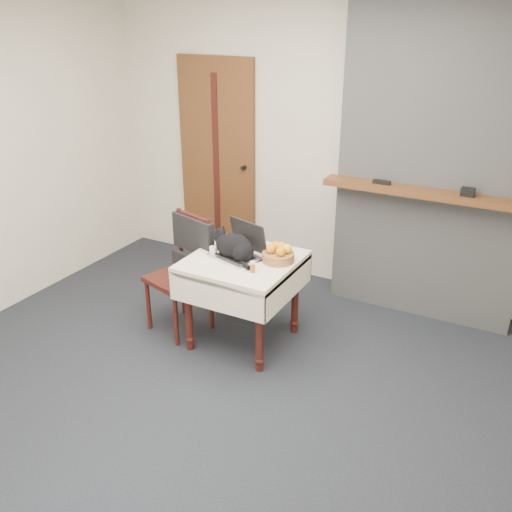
{
  "coord_description": "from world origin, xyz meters",
  "views": [
    {
      "loc": [
        1.73,
        -2.69,
        2.42
      ],
      "look_at": [
        -0.04,
        0.61,
        0.77
      ],
      "focal_mm": 40.0,
      "sensor_mm": 36.0,
      "label": 1
    }
  ],
  "objects_px": {
    "laptop": "(240,248)",
    "chair": "(187,257)",
    "fruit_basket": "(279,254)",
    "cream_jar": "(213,251)",
    "pill_bottle": "(253,267)",
    "side_table": "(243,273)",
    "cat": "(235,247)",
    "door": "(218,163)"
  },
  "relations": [
    {
      "from": "laptop",
      "to": "pill_bottle",
      "type": "relative_size",
      "value": 5.21
    },
    {
      "from": "fruit_basket",
      "to": "chair",
      "type": "xyz_separation_m",
      "value": [
        -0.76,
        -0.08,
        -0.15
      ]
    },
    {
      "from": "cat",
      "to": "chair",
      "type": "distance_m",
      "value": 0.5
    },
    {
      "from": "door",
      "to": "fruit_basket",
      "type": "height_order",
      "value": "door"
    },
    {
      "from": "side_table",
      "to": "fruit_basket",
      "type": "distance_m",
      "value": 0.31
    },
    {
      "from": "cat",
      "to": "fruit_basket",
      "type": "height_order",
      "value": "cat"
    },
    {
      "from": "cream_jar",
      "to": "fruit_basket",
      "type": "bearing_deg",
      "value": 15.05
    },
    {
      "from": "laptop",
      "to": "cat",
      "type": "distance_m",
      "value": 0.07
    },
    {
      "from": "cat",
      "to": "fruit_basket",
      "type": "xyz_separation_m",
      "value": [
        0.31,
        0.11,
        -0.04
      ]
    },
    {
      "from": "cream_jar",
      "to": "chair",
      "type": "xyz_separation_m",
      "value": [
        -0.28,
        0.05,
        -0.13
      ]
    },
    {
      "from": "cream_jar",
      "to": "fruit_basket",
      "type": "height_order",
      "value": "fruit_basket"
    },
    {
      "from": "cat",
      "to": "chair",
      "type": "height_order",
      "value": "chair"
    },
    {
      "from": "side_table",
      "to": "cream_jar",
      "type": "bearing_deg",
      "value": -170.14
    },
    {
      "from": "door",
      "to": "pill_bottle",
      "type": "height_order",
      "value": "door"
    },
    {
      "from": "door",
      "to": "fruit_basket",
      "type": "bearing_deg",
      "value": -43.96
    },
    {
      "from": "cat",
      "to": "pill_bottle",
      "type": "bearing_deg",
      "value": -19.06
    },
    {
      "from": "side_table",
      "to": "fruit_basket",
      "type": "height_order",
      "value": "fruit_basket"
    },
    {
      "from": "fruit_basket",
      "to": "door",
      "type": "bearing_deg",
      "value": 136.04
    },
    {
      "from": "fruit_basket",
      "to": "pill_bottle",
      "type": "bearing_deg",
      "value": -106.53
    },
    {
      "from": "door",
      "to": "chair",
      "type": "relative_size",
      "value": 2.12
    },
    {
      "from": "door",
      "to": "fruit_basket",
      "type": "distance_m",
      "value": 1.79
    },
    {
      "from": "side_table",
      "to": "pill_bottle",
      "type": "height_order",
      "value": "pill_bottle"
    },
    {
      "from": "side_table",
      "to": "laptop",
      "type": "distance_m",
      "value": 0.19
    },
    {
      "from": "laptop",
      "to": "cat",
      "type": "relative_size",
      "value": 0.99
    },
    {
      "from": "side_table",
      "to": "laptop",
      "type": "xyz_separation_m",
      "value": [
        -0.04,
        0.04,
        0.18
      ]
    },
    {
      "from": "laptop",
      "to": "pill_bottle",
      "type": "xyz_separation_m",
      "value": [
        0.22,
        -0.21,
        -0.02
      ]
    },
    {
      "from": "laptop",
      "to": "chair",
      "type": "xyz_separation_m",
      "value": [
        -0.47,
        -0.03,
        -0.16
      ]
    },
    {
      "from": "pill_bottle",
      "to": "chair",
      "type": "relative_size",
      "value": 0.09
    },
    {
      "from": "cat",
      "to": "cream_jar",
      "type": "height_order",
      "value": "cat"
    },
    {
      "from": "laptop",
      "to": "chair",
      "type": "bearing_deg",
      "value": -159.43
    },
    {
      "from": "cat",
      "to": "pill_bottle",
      "type": "relative_size",
      "value": 5.24
    },
    {
      "from": "cream_jar",
      "to": "pill_bottle",
      "type": "distance_m",
      "value": 0.42
    },
    {
      "from": "door",
      "to": "cream_jar",
      "type": "xyz_separation_m",
      "value": [
        0.79,
        -1.36,
        -0.27
      ]
    },
    {
      "from": "laptop",
      "to": "cream_jar",
      "type": "bearing_deg",
      "value": -140.1
    },
    {
      "from": "chair",
      "to": "cream_jar",
      "type": "bearing_deg",
      "value": 6.43
    },
    {
      "from": "fruit_basket",
      "to": "cream_jar",
      "type": "bearing_deg",
      "value": -164.95
    },
    {
      "from": "fruit_basket",
      "to": "chair",
      "type": "bearing_deg",
      "value": -174.02
    },
    {
      "from": "door",
      "to": "cat",
      "type": "distance_m",
      "value": 1.67
    },
    {
      "from": "door",
      "to": "fruit_basket",
      "type": "relative_size",
      "value": 8.46
    },
    {
      "from": "cat",
      "to": "chair",
      "type": "bearing_deg",
      "value": -170.21
    },
    {
      "from": "door",
      "to": "cat",
      "type": "relative_size",
      "value": 4.71
    },
    {
      "from": "door",
      "to": "laptop",
      "type": "height_order",
      "value": "door"
    }
  ]
}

